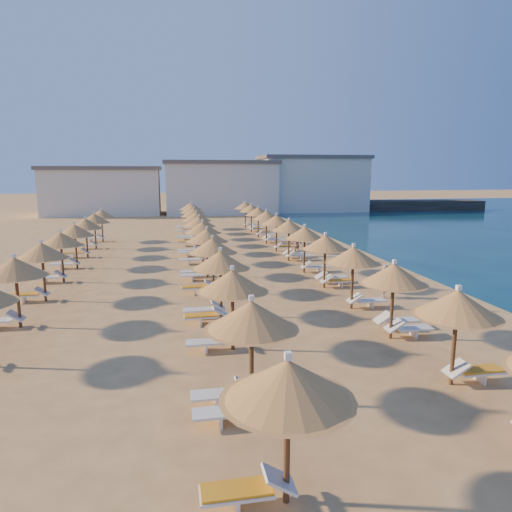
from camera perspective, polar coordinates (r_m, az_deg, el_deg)
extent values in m
plane|color=tan|center=(21.27, 0.47, -5.45)|extent=(220.00, 220.00, 0.00)
cube|color=black|center=(71.66, 15.39, 6.10)|extent=(30.27, 7.86, 1.50)
cube|color=silver|center=(66.13, -18.52, 7.55)|extent=(15.00, 8.00, 6.00)
cube|color=#59514C|center=(66.07, -18.68, 10.36)|extent=(15.60, 8.48, 0.50)
cube|color=silver|center=(64.76, -4.45, 8.36)|extent=(15.00, 8.00, 6.80)
cube|color=#59514C|center=(64.73, -4.50, 11.59)|extent=(15.60, 8.48, 0.50)
cube|color=silver|center=(69.09, 7.01, 8.78)|extent=(15.00, 8.00, 7.60)
cube|color=#59514C|center=(69.08, 7.08, 12.14)|extent=(15.60, 8.48, 0.50)
cylinder|color=brown|center=(13.89, 23.49, -10.31)|extent=(0.12, 0.12, 2.25)
cone|color=#A96831|center=(13.52, 23.87, -5.41)|extent=(2.21, 2.21, 0.72)
cone|color=#A96831|center=(13.60, 23.78, -6.63)|extent=(2.39, 2.39, 0.12)
cube|color=white|center=(13.42, 24.01, -3.64)|extent=(0.12, 0.12, 0.14)
cylinder|color=brown|center=(16.85, 16.62, -6.24)|extent=(0.12, 0.12, 2.25)
cone|color=#A96831|center=(16.54, 16.85, -2.14)|extent=(2.21, 2.21, 0.72)
cone|color=#A96831|center=(16.61, 16.79, -3.15)|extent=(2.39, 2.39, 0.12)
cube|color=white|center=(16.46, 16.93, -0.68)|extent=(0.12, 0.12, 0.14)
cylinder|color=brown|center=(20.03, 11.93, -3.36)|extent=(0.12, 0.12, 2.25)
cone|color=#A96831|center=(19.77, 12.07, 0.11)|extent=(2.21, 2.21, 0.72)
cone|color=#A96831|center=(19.83, 12.04, -0.75)|extent=(2.39, 2.39, 0.12)
cube|color=white|center=(19.70, 12.12, 1.34)|extent=(0.12, 0.12, 0.14)
cylinder|color=brown|center=(23.34, 8.57, -1.28)|extent=(0.12, 0.12, 2.25)
cone|color=#A96831|center=(23.13, 8.65, 1.72)|extent=(2.21, 2.21, 0.72)
cone|color=#A96831|center=(23.17, 8.63, 0.98)|extent=(2.39, 2.39, 0.12)
cube|color=white|center=(23.06, 8.68, 2.77)|extent=(0.12, 0.12, 0.14)
cylinder|color=brown|center=(26.74, 6.06, 0.29)|extent=(0.12, 0.12, 2.25)
cone|color=#A96831|center=(26.55, 6.11, 2.91)|extent=(2.21, 2.21, 0.72)
cone|color=#A96831|center=(26.59, 6.10, 2.27)|extent=(2.39, 2.39, 0.12)
cube|color=white|center=(26.50, 6.13, 3.83)|extent=(0.12, 0.12, 0.14)
cylinder|color=brown|center=(30.20, 4.11, 1.50)|extent=(0.12, 0.12, 2.25)
cone|color=#A96831|center=(30.03, 4.14, 3.83)|extent=(2.21, 2.21, 0.72)
cone|color=#A96831|center=(30.06, 4.14, 3.26)|extent=(2.39, 2.39, 0.12)
cube|color=white|center=(29.98, 4.16, 4.65)|extent=(0.12, 0.12, 0.14)
cylinder|color=brown|center=(33.69, 2.57, 2.46)|extent=(0.12, 0.12, 2.25)
cone|color=#A96831|center=(33.53, 2.59, 4.55)|extent=(2.21, 2.21, 0.72)
cone|color=#A96831|center=(33.57, 2.58, 4.04)|extent=(2.39, 2.39, 0.12)
cube|color=white|center=(33.49, 2.59, 5.28)|extent=(0.12, 0.12, 0.14)
cylinder|color=brown|center=(37.20, 1.31, 3.24)|extent=(0.12, 0.12, 2.25)
cone|color=#A96831|center=(37.07, 1.32, 5.13)|extent=(2.21, 2.21, 0.72)
cone|color=#A96831|center=(37.10, 1.32, 4.67)|extent=(2.39, 2.39, 0.12)
cube|color=white|center=(37.03, 1.33, 5.80)|extent=(0.12, 0.12, 0.14)
cylinder|color=brown|center=(40.74, 0.28, 3.88)|extent=(0.12, 0.12, 2.25)
cone|color=#A96831|center=(40.62, 0.28, 5.61)|extent=(2.21, 2.21, 0.72)
cone|color=#A96831|center=(40.65, 0.28, 5.19)|extent=(2.39, 2.39, 0.12)
cube|color=white|center=(40.58, 0.28, 6.22)|extent=(0.12, 0.12, 0.14)
cylinder|color=brown|center=(44.30, -0.60, 4.42)|extent=(0.12, 0.12, 2.25)
cone|color=#A96831|center=(44.18, -0.60, 6.01)|extent=(2.21, 2.21, 0.72)
cone|color=#A96831|center=(44.21, -0.60, 5.63)|extent=(2.39, 2.39, 0.12)
cube|color=white|center=(44.15, -0.60, 6.57)|extent=(0.12, 0.12, 0.14)
cylinder|color=brown|center=(47.87, -1.34, 4.88)|extent=(0.12, 0.12, 2.25)
cone|color=#A96831|center=(47.76, -1.35, 6.35)|extent=(2.21, 2.21, 0.72)
cone|color=#A96831|center=(47.78, -1.35, 5.99)|extent=(2.39, 2.39, 0.12)
cube|color=white|center=(47.73, -1.35, 6.87)|extent=(0.12, 0.12, 0.14)
cylinder|color=brown|center=(8.70, 3.88, -22.52)|extent=(0.12, 0.12, 2.25)
cone|color=#A96831|center=(8.09, 3.99, -15.18)|extent=(2.21, 2.21, 0.72)
cone|color=#A96831|center=(8.23, 3.96, -17.06)|extent=(2.39, 2.39, 0.12)
cube|color=white|center=(7.91, 4.03, -12.37)|extent=(0.12, 0.12, 0.14)
cylinder|color=brown|center=(11.84, -0.56, -13.06)|extent=(0.12, 0.12, 2.25)
cone|color=#A96831|center=(11.40, -0.57, -7.37)|extent=(2.21, 2.21, 0.72)
cone|color=#A96831|center=(11.50, -0.57, -8.79)|extent=(2.39, 2.39, 0.12)
cube|color=white|center=(11.27, -0.58, -5.29)|extent=(0.12, 0.12, 0.14)
cylinder|color=brown|center=(15.20, -2.93, -7.63)|extent=(0.12, 0.12, 2.25)
cone|color=#A96831|center=(14.86, -2.97, -3.11)|extent=(2.21, 2.21, 0.72)
cone|color=#A96831|center=(14.94, -2.96, -4.23)|extent=(2.39, 2.39, 0.12)
cube|color=white|center=(14.77, -2.99, -1.49)|extent=(0.12, 0.12, 0.14)
cylinder|color=brown|center=(18.66, -4.39, -4.19)|extent=(0.12, 0.12, 2.25)
cone|color=#A96831|center=(18.39, -4.45, -0.47)|extent=(2.21, 2.21, 0.72)
cone|color=#A96831|center=(18.45, -4.44, -1.38)|extent=(2.39, 2.39, 0.12)
cube|color=white|center=(18.31, -4.47, 0.85)|extent=(0.12, 0.12, 0.14)
cylinder|color=brown|center=(22.18, -5.39, -1.83)|extent=(0.12, 0.12, 2.25)
cone|color=#A96831|center=(21.95, -5.45, 1.32)|extent=(2.21, 2.21, 0.72)
cone|color=#A96831|center=(22.00, -5.43, 0.55)|extent=(2.39, 2.39, 0.12)
cube|color=white|center=(21.89, -5.47, 2.43)|extent=(0.12, 0.12, 0.14)
cylinder|color=brown|center=(25.73, -6.11, -0.11)|extent=(0.12, 0.12, 2.25)
cone|color=#A96831|center=(25.54, -6.17, 2.61)|extent=(2.21, 2.21, 0.72)
cone|color=#A96831|center=(25.58, -6.15, 1.94)|extent=(2.39, 2.39, 0.12)
cube|color=white|center=(25.48, -6.18, 3.57)|extent=(0.12, 0.12, 0.14)
cylinder|color=brown|center=(29.31, -6.66, 1.18)|extent=(0.12, 0.12, 2.25)
cone|color=#A96831|center=(29.13, -6.71, 3.58)|extent=(2.21, 2.21, 0.72)
cone|color=#A96831|center=(29.17, -6.69, 2.99)|extent=(2.39, 2.39, 0.12)
cube|color=white|center=(29.08, -6.73, 4.42)|extent=(0.12, 0.12, 0.14)
cylinder|color=brown|center=(32.89, -7.08, 2.20)|extent=(0.12, 0.12, 2.25)
cone|color=#A96831|center=(32.74, -7.13, 4.33)|extent=(2.21, 2.21, 0.72)
cone|color=#A96831|center=(32.77, -7.12, 3.81)|extent=(2.39, 2.39, 0.12)
cube|color=white|center=(32.69, -7.15, 5.08)|extent=(0.12, 0.12, 0.14)
cylinder|color=brown|center=(36.49, -7.43, 3.01)|extent=(0.12, 0.12, 2.25)
cone|color=#A96831|center=(36.35, -7.47, 4.94)|extent=(2.21, 2.21, 0.72)
cone|color=#A96831|center=(36.38, -7.46, 4.47)|extent=(2.39, 2.39, 0.12)
cube|color=white|center=(36.31, -7.49, 5.62)|extent=(0.12, 0.12, 0.14)
cylinder|color=brown|center=(40.09, -7.71, 3.68)|extent=(0.12, 0.12, 2.25)
cone|color=#A96831|center=(39.96, -7.75, 5.44)|extent=(2.21, 2.21, 0.72)
cone|color=#A96831|center=(39.99, -7.74, 5.01)|extent=(2.39, 2.39, 0.12)
cube|color=white|center=(39.93, -7.77, 6.05)|extent=(0.12, 0.12, 0.14)
cylinder|color=brown|center=(43.70, -7.94, 4.24)|extent=(0.12, 0.12, 2.25)
cone|color=#A96831|center=(43.58, -7.98, 5.85)|extent=(2.21, 2.21, 0.72)
cone|color=#A96831|center=(43.61, -7.97, 5.46)|extent=(2.39, 2.39, 0.12)
cube|color=white|center=(43.55, -8.00, 6.41)|extent=(0.12, 0.12, 0.14)
cylinder|color=brown|center=(47.31, -8.14, 4.71)|extent=(0.12, 0.12, 2.25)
cone|color=#A96831|center=(47.20, -8.18, 6.20)|extent=(2.21, 2.21, 0.72)
cone|color=#A96831|center=(47.23, -8.17, 5.84)|extent=(2.39, 2.39, 0.12)
cube|color=white|center=(47.17, -8.20, 6.72)|extent=(0.12, 0.12, 0.14)
cylinder|color=brown|center=(19.47, -27.61, -4.77)|extent=(0.12, 0.12, 2.25)
cone|color=#A96831|center=(19.21, -27.92, -1.21)|extent=(2.21, 2.21, 0.72)
cone|color=#A96831|center=(19.26, -27.84, -2.08)|extent=(2.39, 2.39, 0.12)
cube|color=white|center=(19.13, -28.03, 0.05)|extent=(0.12, 0.12, 0.14)
cylinder|color=brown|center=(22.87, -24.98, -2.41)|extent=(0.12, 0.12, 2.25)
cone|color=#A96831|center=(22.64, -25.22, 0.63)|extent=(2.21, 2.21, 0.72)
cone|color=#A96831|center=(22.69, -25.16, -0.11)|extent=(2.39, 2.39, 0.12)
cube|color=white|center=(22.58, -25.31, 1.71)|extent=(0.12, 0.12, 0.14)
cylinder|color=brown|center=(26.33, -23.05, -0.67)|extent=(0.12, 0.12, 2.25)
cone|color=#A96831|center=(26.13, -23.24, 1.99)|extent=(2.21, 2.21, 0.72)
cone|color=#A96831|center=(26.17, -23.19, 1.34)|extent=(2.39, 2.39, 0.12)
cube|color=white|center=(26.08, -23.31, 2.92)|extent=(0.12, 0.12, 0.14)
cylinder|color=brown|center=(29.83, -21.56, 0.67)|extent=(0.12, 0.12, 2.25)
cone|color=#A96831|center=(29.66, -21.72, 3.02)|extent=(2.21, 2.21, 0.72)
cone|color=#A96831|center=(29.69, -21.68, 2.45)|extent=(2.39, 2.39, 0.12)
cube|color=white|center=(29.61, -21.78, 3.85)|extent=(0.12, 0.12, 0.14)
cylinder|color=brown|center=(33.36, -20.39, 1.73)|extent=(0.12, 0.12, 2.25)
cone|color=#A96831|center=(33.20, -20.53, 3.83)|extent=(2.21, 2.21, 0.72)
cone|color=#A96831|center=(33.24, -20.50, 3.32)|extent=(2.39, 2.39, 0.12)
cube|color=white|center=(33.16, -20.58, 4.57)|extent=(0.12, 0.12, 0.14)
cylinder|color=brown|center=(36.91, -19.45, 2.58)|extent=(0.12, 0.12, 2.25)
cone|color=#A96831|center=(36.77, -19.56, 4.48)|extent=(2.21, 2.21, 0.72)
cone|color=#A96831|center=(36.80, -19.53, 4.02)|extent=(2.39, 2.39, 0.12)
cube|color=white|center=(36.73, -19.60, 5.15)|extent=(0.12, 0.12, 0.14)
cylinder|color=brown|center=(40.47, -18.66, 3.28)|extent=(0.12, 0.12, 2.25)
cone|color=#A96831|center=(40.35, -18.77, 5.02)|extent=(2.21, 2.21, 0.72)
cone|color=#A96831|center=(40.37, -18.74, 4.60)|extent=(2.39, 2.39, 0.12)
cube|color=white|center=(40.31, -18.80, 5.63)|extent=(0.12, 0.12, 0.14)
cube|color=white|center=(9.02, -2.45, -27.38)|extent=(1.31, 0.55, 0.06)
cube|color=white|center=(9.12, -2.44, -28.18)|extent=(0.06, 0.50, 0.32)
cube|color=white|center=(9.05, 2.93, -26.13)|extent=(0.58, 0.55, 0.40)
cube|color=orange|center=(8.99, -2.45, -27.11)|extent=(1.25, 0.51, 0.05)
cube|color=white|center=(14.68, 26.25, -12.78)|extent=(1.31, 0.55, 0.06)
cube|color=white|center=(14.74, 26.20, -13.35)|extent=(0.06, 0.50, 0.32)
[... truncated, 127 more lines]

